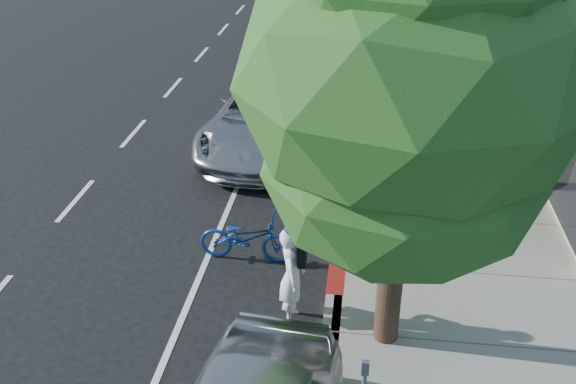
% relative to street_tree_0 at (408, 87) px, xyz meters
% --- Properties ---
extents(ground, '(120.00, 120.00, 0.00)m').
position_rel_street_tree_0_xyz_m(ground, '(-0.90, 2.00, -4.43)').
color(ground, black).
rests_on(ground, ground).
extents(sidewalk, '(4.60, 56.00, 0.15)m').
position_rel_street_tree_0_xyz_m(sidewalk, '(1.40, 10.00, -4.36)').
color(sidewalk, gray).
rests_on(sidewalk, ground).
extents(curb, '(0.30, 56.00, 0.15)m').
position_rel_street_tree_0_xyz_m(curb, '(-0.90, 10.00, -4.36)').
color(curb, '#9E998E').
rests_on(curb, ground).
extents(curb_red_segment, '(0.32, 4.00, 0.15)m').
position_rel_street_tree_0_xyz_m(curb_red_segment, '(-0.90, 3.00, -4.36)').
color(curb_red_segment, maroon).
rests_on(curb_red_segment, ground).
extents(street_tree_0, '(4.76, 4.76, 7.29)m').
position_rel_street_tree_0_xyz_m(street_tree_0, '(0.00, 0.00, 0.00)').
color(street_tree_0, black).
rests_on(street_tree_0, ground).
extents(cyclist, '(0.51, 0.71, 1.80)m').
position_rel_street_tree_0_xyz_m(cyclist, '(-1.60, 0.44, -3.53)').
color(cyclist, white).
rests_on(cyclist, ground).
extents(bicycle, '(1.89, 0.69, 0.99)m').
position_rel_street_tree_0_xyz_m(bicycle, '(-2.70, 2.14, -3.94)').
color(bicycle, navy).
rests_on(bicycle, ground).
extents(silver_suv, '(3.33, 6.36, 1.71)m').
position_rel_street_tree_0_xyz_m(silver_suv, '(-3.10, 7.61, -3.58)').
color(silver_suv, '#9F9EA3').
rests_on(silver_suv, ground).
extents(dark_sedan, '(1.67, 4.24, 1.37)m').
position_rel_street_tree_0_xyz_m(dark_sedan, '(-2.14, 11.00, -3.75)').
color(dark_sedan, '#212527').
rests_on(dark_sedan, ground).
extents(white_pickup, '(2.49, 5.76, 1.65)m').
position_rel_street_tree_0_xyz_m(white_pickup, '(-3.10, 22.56, -3.61)').
color(white_pickup, silver).
rests_on(white_pickup, ground).
extents(pedestrian, '(0.83, 0.68, 1.60)m').
position_rel_street_tree_0_xyz_m(pedestrian, '(1.91, 10.26, -3.49)').
color(pedestrian, black).
rests_on(pedestrian, sidewalk).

